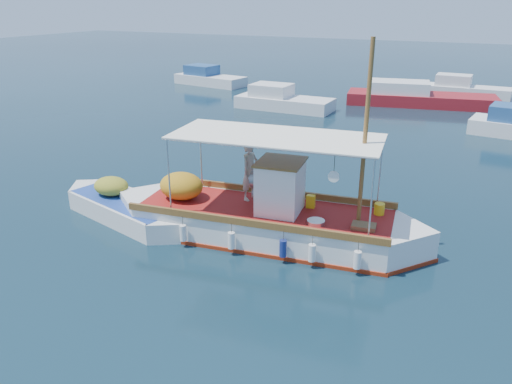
% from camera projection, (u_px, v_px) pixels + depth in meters
% --- Properties ---
extents(ground, '(160.00, 160.00, 0.00)m').
position_uv_depth(ground, '(280.00, 245.00, 15.03)').
color(ground, black).
rests_on(ground, ground).
extents(fishing_caique, '(10.16, 3.65, 6.25)m').
position_uv_depth(fishing_caique, '(262.00, 220.00, 15.40)').
color(fishing_caique, white).
rests_on(fishing_caique, ground).
extents(dinghy, '(5.80, 2.72, 1.46)m').
position_uv_depth(dinghy, '(125.00, 209.00, 16.81)').
color(dinghy, white).
rests_on(dinghy, ground).
extents(bg_boat_nw, '(6.44, 2.47, 1.80)m').
position_uv_depth(bg_boat_nw, '(282.00, 102.00, 33.29)').
color(bg_boat_nw, silver).
rests_on(bg_boat_nw, ground).
extents(bg_boat_n, '(10.19, 4.54, 1.80)m').
position_uv_depth(bg_boat_n, '(416.00, 98.00, 34.48)').
color(bg_boat_n, maroon).
rests_on(bg_boat_n, ground).
extents(bg_boat_far_w, '(6.57, 3.26, 1.80)m').
position_uv_depth(bg_boat_far_w, '(209.00, 79.00, 42.63)').
color(bg_boat_far_w, silver).
rests_on(bg_boat_far_w, ground).
extents(bg_boat_far_n, '(6.23, 2.09, 1.80)m').
position_uv_depth(bg_boat_far_n, '(463.00, 90.00, 37.41)').
color(bg_boat_far_n, silver).
rests_on(bg_boat_far_n, ground).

